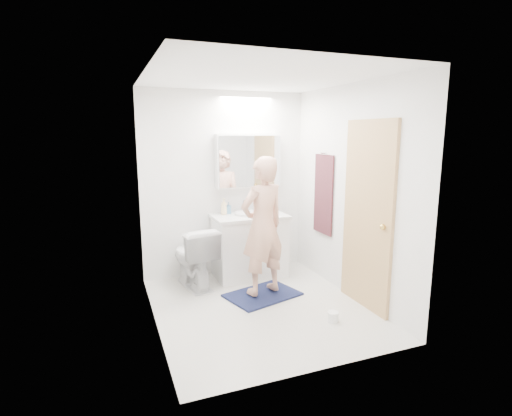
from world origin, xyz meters
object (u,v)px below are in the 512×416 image
toilet (194,257)px  person (263,226)px  toothbrush_cup (260,209)px  toilet_paper_roll (333,317)px  vanity_cabinet (249,247)px  soap_bottle_a (224,206)px  soap_bottle_b (229,208)px  medicine_cabinet (248,161)px

toilet → person: (0.68, -0.58, 0.45)m
toilet → person: 1.00m
toothbrush_cup → toilet_paper_roll: toothbrush_cup is taller
vanity_cabinet → toilet: bearing=-171.5°
soap_bottle_a → soap_bottle_b: size_ratio=1.39×
toilet_paper_roll → soap_bottle_b: bearing=107.8°
person → soap_bottle_b: bearing=-97.4°
toilet → soap_bottle_b: size_ratio=4.99×
vanity_cabinet → toothbrush_cup: toothbrush_cup is taller
medicine_cabinet → soap_bottle_a: medicine_cabinet is taller
vanity_cabinet → person: 0.82m
toilet_paper_roll → person: bearing=116.4°
soap_bottle_a → toothbrush_cup: soap_bottle_a is taller
toilet → toothbrush_cup: 1.13m
person → toilet_paper_roll: bearing=100.5°
person → soap_bottle_a: size_ratio=7.45×
toilet_paper_roll → medicine_cabinet: bearing=98.5°
vanity_cabinet → toilet_paper_roll: 1.61m
vanity_cabinet → toothbrush_cup: 0.54m
person → soap_bottle_b: person is taller
person → soap_bottle_a: (-0.20, 0.84, 0.09)m
toilet → soap_bottle_a: (0.47, 0.27, 0.55)m
medicine_cabinet → toothbrush_cup: size_ratio=9.97×
vanity_cabinet → medicine_cabinet: (0.06, 0.21, 1.11)m
soap_bottle_a → toothbrush_cup: size_ratio=2.38×
medicine_cabinet → toilet_paper_roll: size_ratio=8.00×
vanity_cabinet → toilet_paper_roll: size_ratio=8.18×
vanity_cabinet → person: bearing=-97.8°
person → soap_bottle_b: size_ratio=10.33×
vanity_cabinet → toilet_paper_roll: bearing=-78.0°
person → toothbrush_cup: person is taller
medicine_cabinet → toilet_paper_roll: (0.26, -1.74, -1.45)m
vanity_cabinet → toothbrush_cup: (0.22, 0.16, 0.47)m
person → toilet_paper_roll: person is taller
medicine_cabinet → soap_bottle_a: (-0.36, -0.06, -0.57)m
soap_bottle_a → medicine_cabinet: bearing=9.4°
toilet → soap_bottle_a: bearing=-160.6°
medicine_cabinet → person: size_ratio=0.56×
soap_bottle_a → person: bearing=-76.5°
vanity_cabinet → toilet_paper_roll: vanity_cabinet is taller
medicine_cabinet → toilet: 1.44m
medicine_cabinet → toilet: (-0.83, -0.33, -1.12)m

